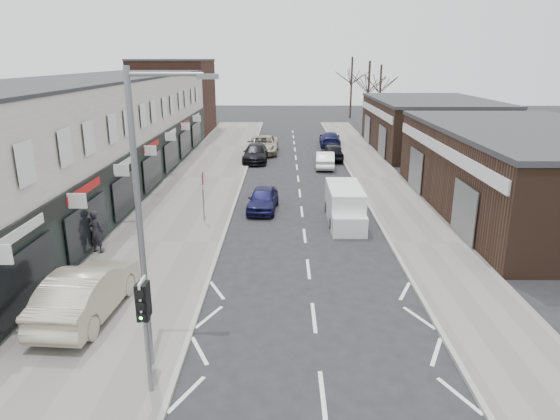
{
  "coord_description": "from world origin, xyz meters",
  "views": [
    {
      "loc": [
        -1.0,
        -12.86,
        8.28
      ],
      "look_at": [
        -1.16,
        5.77,
        2.6
      ],
      "focal_mm": 32.0,
      "sensor_mm": 36.0,
      "label": 1
    }
  ],
  "objects_px": {
    "traffic_light": "(144,310)",
    "parked_car_left_c": "(264,145)",
    "warning_sign": "(203,182)",
    "white_van": "(345,206)",
    "street_lamp": "(145,209)",
    "parked_car_right_a": "(325,160)",
    "pedestrian": "(96,231)",
    "parked_car_left_b": "(256,153)",
    "parked_car_right_b": "(332,152)",
    "parked_car_left_a": "(263,199)",
    "sedan_on_pavement": "(87,291)",
    "parked_car_right_c": "(330,139)"
  },
  "relations": [
    {
      "from": "parked_car_left_b",
      "to": "parked_car_right_a",
      "type": "height_order",
      "value": "parked_car_left_b"
    },
    {
      "from": "parked_car_right_b",
      "to": "traffic_light",
      "type": "bearing_deg",
      "value": 75.93
    },
    {
      "from": "traffic_light",
      "to": "parked_car_left_c",
      "type": "relative_size",
      "value": 0.56
    },
    {
      "from": "street_lamp",
      "to": "parked_car_right_c",
      "type": "distance_m",
      "value": 37.79
    },
    {
      "from": "parked_car_right_a",
      "to": "parked_car_right_b",
      "type": "xyz_separation_m",
      "value": [
        0.88,
        3.2,
        0.05
      ]
    },
    {
      "from": "white_van",
      "to": "warning_sign",
      "type": "bearing_deg",
      "value": -178.58
    },
    {
      "from": "pedestrian",
      "to": "parked_car_right_b",
      "type": "height_order",
      "value": "pedestrian"
    },
    {
      "from": "sedan_on_pavement",
      "to": "white_van",
      "type": "bearing_deg",
      "value": -129.42
    },
    {
      "from": "street_lamp",
      "to": "parked_car_left_b",
      "type": "relative_size",
      "value": 1.64
    },
    {
      "from": "parked_car_left_a",
      "to": "parked_car_left_c",
      "type": "xyz_separation_m",
      "value": [
        -0.67,
        17.79,
        0.11
      ]
    },
    {
      "from": "parked_car_left_b",
      "to": "parked_car_right_a",
      "type": "xyz_separation_m",
      "value": [
        5.59,
        -2.44,
        -0.05
      ]
    },
    {
      "from": "sedan_on_pavement",
      "to": "parked_car_right_b",
      "type": "xyz_separation_m",
      "value": [
        10.54,
        26.96,
        -0.25
      ]
    },
    {
      "from": "sedan_on_pavement",
      "to": "parked_car_left_a",
      "type": "xyz_separation_m",
      "value": [
        5.26,
        12.29,
        -0.3
      ]
    },
    {
      "from": "sedan_on_pavement",
      "to": "parked_car_right_c",
      "type": "height_order",
      "value": "sedan_on_pavement"
    },
    {
      "from": "warning_sign",
      "to": "sedan_on_pavement",
      "type": "height_order",
      "value": "warning_sign"
    },
    {
      "from": "warning_sign",
      "to": "sedan_on_pavement",
      "type": "bearing_deg",
      "value": -102.88
    },
    {
      "from": "pedestrian",
      "to": "parked_car_left_c",
      "type": "height_order",
      "value": "pedestrian"
    },
    {
      "from": "parked_car_right_b",
      "to": "parked_car_right_c",
      "type": "distance_m",
      "value": 7.03
    },
    {
      "from": "pedestrian",
      "to": "parked_car_left_b",
      "type": "bearing_deg",
      "value": -86.19
    },
    {
      "from": "warning_sign",
      "to": "white_van",
      "type": "xyz_separation_m",
      "value": [
        7.33,
        0.17,
        -1.31
      ]
    },
    {
      "from": "traffic_light",
      "to": "warning_sign",
      "type": "xyz_separation_m",
      "value": [
        -0.76,
        14.02,
        -0.21
      ]
    },
    {
      "from": "pedestrian",
      "to": "parked_car_left_c",
      "type": "distance_m",
      "value": 25.33
    },
    {
      "from": "parked_car_left_a",
      "to": "parked_car_right_a",
      "type": "height_order",
      "value": "parked_car_left_a"
    },
    {
      "from": "street_lamp",
      "to": "parked_car_right_a",
      "type": "height_order",
      "value": "street_lamp"
    },
    {
      "from": "street_lamp",
      "to": "white_van",
      "type": "xyz_separation_m",
      "value": [
        6.69,
        12.97,
        -3.72
      ]
    },
    {
      "from": "parked_car_left_c",
      "to": "parked_car_right_c",
      "type": "height_order",
      "value": "parked_car_left_c"
    },
    {
      "from": "traffic_light",
      "to": "parked_car_right_b",
      "type": "xyz_separation_m",
      "value": [
        7.48,
        30.92,
        -1.71
      ]
    },
    {
      "from": "sedan_on_pavement",
      "to": "pedestrian",
      "type": "relative_size",
      "value": 2.62
    },
    {
      "from": "street_lamp",
      "to": "parked_car_left_a",
      "type": "distance_m",
      "value": 15.71
    },
    {
      "from": "warning_sign",
      "to": "parked_car_right_c",
      "type": "relative_size",
      "value": 0.56
    },
    {
      "from": "parked_car_left_a",
      "to": "parked_car_right_b",
      "type": "height_order",
      "value": "parked_car_right_b"
    },
    {
      "from": "traffic_light",
      "to": "parked_car_left_b",
      "type": "height_order",
      "value": "traffic_light"
    },
    {
      "from": "parked_car_left_c",
      "to": "warning_sign",
      "type": "bearing_deg",
      "value": -95.45
    },
    {
      "from": "traffic_light",
      "to": "parked_car_left_a",
      "type": "height_order",
      "value": "traffic_light"
    },
    {
      "from": "white_van",
      "to": "parked_car_right_b",
      "type": "height_order",
      "value": "white_van"
    },
    {
      "from": "parked_car_left_c",
      "to": "parked_car_right_b",
      "type": "bearing_deg",
      "value": -26.58
    },
    {
      "from": "warning_sign",
      "to": "sedan_on_pavement",
      "type": "xyz_separation_m",
      "value": [
        -2.3,
        -10.06,
        -1.24
      ]
    },
    {
      "from": "traffic_light",
      "to": "street_lamp",
      "type": "distance_m",
      "value": 2.52
    },
    {
      "from": "street_lamp",
      "to": "warning_sign",
      "type": "xyz_separation_m",
      "value": [
        -0.63,
        12.8,
        -2.42
      ]
    },
    {
      "from": "traffic_light",
      "to": "parked_car_left_c",
      "type": "xyz_separation_m",
      "value": [
        1.53,
        34.04,
        -1.64
      ]
    },
    {
      "from": "parked_car_right_a",
      "to": "parked_car_right_b",
      "type": "bearing_deg",
      "value": -101.65
    },
    {
      "from": "warning_sign",
      "to": "parked_car_left_a",
      "type": "xyz_separation_m",
      "value": [
        2.96,
        2.23,
        -1.54
      ]
    },
    {
      "from": "parked_car_left_b",
      "to": "parked_car_right_c",
      "type": "height_order",
      "value": "parked_car_left_b"
    },
    {
      "from": "parked_car_right_a",
      "to": "sedan_on_pavement",
      "type": "bearing_deg",
      "value": 71.56
    },
    {
      "from": "traffic_light",
      "to": "parked_car_right_b",
      "type": "distance_m",
      "value": 31.86
    },
    {
      "from": "pedestrian",
      "to": "white_van",
      "type": "bearing_deg",
      "value": -138.12
    },
    {
      "from": "sedan_on_pavement",
      "to": "parked_car_left_b",
      "type": "bearing_deg",
      "value": -94.97
    },
    {
      "from": "parked_car_left_a",
      "to": "parked_car_right_c",
      "type": "xyz_separation_m",
      "value": [
        5.67,
        21.7,
        0.04
      ]
    },
    {
      "from": "parked_car_left_a",
      "to": "parked_car_left_c",
      "type": "relative_size",
      "value": 0.7
    },
    {
      "from": "sedan_on_pavement",
      "to": "parked_car_right_a",
      "type": "relative_size",
      "value": 1.27
    }
  ]
}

